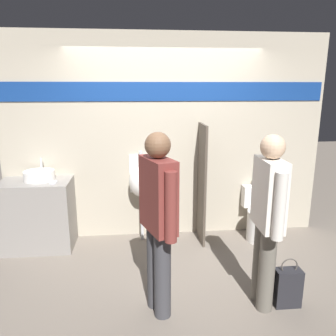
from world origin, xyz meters
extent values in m
plane|color=#70665B|center=(0.00, 0.00, 0.00)|extent=(16.00, 16.00, 0.00)
cube|color=#B2A893|center=(0.00, 0.60, 1.35)|extent=(4.27, 0.06, 2.70)
cube|color=navy|center=(0.00, 0.56, 1.96)|extent=(4.18, 0.01, 0.24)
cube|color=gray|center=(-1.65, 0.31, 0.44)|extent=(0.87, 0.53, 0.89)
cylinder|color=white|center=(-1.60, 0.36, 0.95)|extent=(0.37, 0.37, 0.12)
cylinder|color=silver|center=(-1.60, 0.49, 1.07)|extent=(0.03, 0.03, 0.14)
cube|color=#B7B7BC|center=(-1.39, 0.20, 0.89)|extent=(0.07, 0.14, 0.01)
cube|color=#4C4238|center=(0.46, 0.33, 0.78)|extent=(0.03, 0.48, 1.57)
cylinder|color=silver|center=(-0.33, 0.40, 0.32)|extent=(0.04, 0.04, 0.63)
ellipsoid|color=white|center=(-0.33, 0.40, 0.82)|extent=(0.32, 0.31, 0.42)
cube|color=white|center=(-0.33, 0.56, 0.88)|extent=(0.31, 0.02, 0.52)
cylinder|color=silver|center=(-0.33, 0.52, 1.12)|extent=(0.06, 0.06, 0.16)
cylinder|color=white|center=(1.25, 0.21, 0.20)|extent=(0.35, 0.35, 0.40)
torus|color=white|center=(1.25, 0.21, 0.41)|extent=(0.37, 0.37, 0.04)
cube|color=white|center=(1.25, 0.48, 0.54)|extent=(0.34, 0.16, 0.29)
cylinder|color=silver|center=(1.25, 0.46, 0.77)|extent=(0.06, 0.06, 0.14)
cylinder|color=#3D3D42|center=(-0.17, -1.15, 0.40)|extent=(0.15, 0.15, 0.81)
cylinder|color=#3D3D42|center=(-0.23, -1.00, 0.40)|extent=(0.15, 0.15, 0.81)
cube|color=brown|center=(-0.20, -1.08, 1.13)|extent=(0.32, 0.46, 0.64)
cylinder|color=brown|center=(-0.12, -1.30, 1.09)|extent=(0.10, 0.10, 0.59)
cylinder|color=brown|center=(-0.29, -0.85, 1.09)|extent=(0.10, 0.10, 0.59)
sphere|color=brown|center=(-0.20, -1.08, 1.56)|extent=(0.22, 0.22, 0.22)
cylinder|color=#666056|center=(0.78, -1.15, 0.40)|extent=(0.15, 0.15, 0.79)
cylinder|color=#666056|center=(0.78, -1.00, 0.40)|extent=(0.15, 0.15, 0.79)
cube|color=silver|center=(0.78, -1.07, 1.10)|extent=(0.19, 0.42, 0.63)
cylinder|color=silver|center=(0.77, -1.31, 1.07)|extent=(0.10, 0.10, 0.58)
cylinder|color=silver|center=(0.78, -0.84, 1.07)|extent=(0.10, 0.10, 0.58)
sphere|color=beige|center=(0.78, -1.07, 1.52)|extent=(0.21, 0.21, 0.21)
cube|color=#232328|center=(1.01, -1.12, 0.18)|extent=(0.25, 0.13, 0.37)
torus|color=#4C4742|center=(1.01, -1.12, 0.41)|extent=(0.16, 0.01, 0.16)
camera|label=1|loc=(-0.37, -3.72, 2.02)|focal=35.00mm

